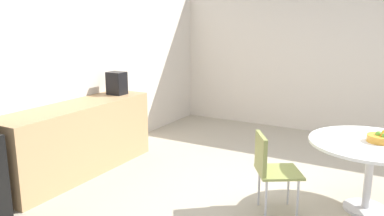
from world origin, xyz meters
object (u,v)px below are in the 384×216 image
(chair_olive, at_px, (269,164))
(mug_white, at_px, (113,90))
(round_table, at_px, (371,153))
(fruit_bowl, at_px, (382,138))
(coffee_maker, at_px, (117,83))

(chair_olive, distance_m, mug_white, 2.69)
(round_table, height_order, mug_white, mug_white)
(round_table, bearing_deg, chair_olive, 122.00)
(fruit_bowl, distance_m, mug_white, 3.53)
(round_table, distance_m, mug_white, 3.47)
(chair_olive, distance_m, fruit_bowl, 1.14)
(round_table, height_order, fruit_bowl, fruit_bowl)
(fruit_bowl, bearing_deg, mug_white, 88.53)
(round_table, relative_size, fruit_bowl, 4.67)
(mug_white, bearing_deg, coffee_maker, -104.16)
(chair_olive, relative_size, coffee_maker, 2.59)
(chair_olive, bearing_deg, mug_white, 75.52)
(mug_white, relative_size, coffee_maker, 0.40)
(round_table, bearing_deg, mug_white, 88.04)
(fruit_bowl, bearing_deg, round_table, 109.58)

